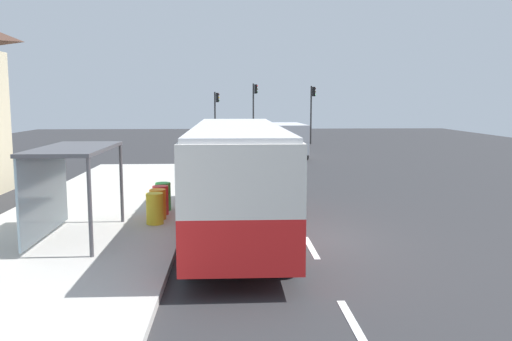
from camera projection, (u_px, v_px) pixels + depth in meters
ground_plane at (265, 173)px, 29.35m from camera, size 56.00×92.00×0.04m
sidewalk_platform at (88, 222)px, 17.14m from camera, size 6.20×30.00×0.18m
lane_stripe_seg_0 at (353, 324)px, 9.55m from camera, size 0.16×2.20×0.01m
lane_stripe_seg_1 at (311, 247)px, 14.50m from camera, size 0.16×2.20×0.01m
lane_stripe_seg_2 at (290, 210)px, 19.45m from camera, size 0.16×2.20×0.01m
lane_stripe_seg_3 at (278, 188)px, 24.41m from camera, size 0.16×2.20×0.01m
lane_stripe_seg_4 at (270, 173)px, 29.36m from camera, size 0.16×2.20×0.01m
lane_stripe_seg_5 at (264, 162)px, 34.31m from camera, size 0.16×2.20×0.01m
lane_stripe_seg_6 at (259, 155)px, 39.26m from camera, size 0.16×2.20×0.01m
lane_stripe_seg_7 at (256, 148)px, 44.21m from camera, size 0.16×2.20×0.01m
bus at (237, 172)px, 15.77m from camera, size 2.58×11.02×3.21m
white_van at (288, 138)px, 37.67m from camera, size 2.21×5.28×2.30m
sedan_near at (276, 135)px, 48.43m from camera, size 2.03×4.49×1.52m
sedan_far at (270, 130)px, 56.68m from camera, size 1.92×4.44×1.52m
recycling_bin_yellow at (155, 209)px, 16.44m from camera, size 0.52×0.52×0.95m
recycling_bin_orange at (158, 204)px, 17.14m from camera, size 0.52×0.52×0.95m
recycling_bin_red at (161, 200)px, 17.83m from camera, size 0.52×0.52×0.95m
recycling_bin_green at (163, 196)px, 18.52m from camera, size 0.52×0.52×0.95m
traffic_light_near_side at (312, 106)px, 48.31m from camera, size 0.49×0.28×5.19m
traffic_light_far_side at (216, 109)px, 48.73m from camera, size 0.49×0.28×4.66m
traffic_light_median at (254, 104)px, 49.63m from camera, size 0.49×0.28×5.44m
bus_shelter at (63, 168)px, 14.62m from camera, size 1.80×4.00×2.50m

